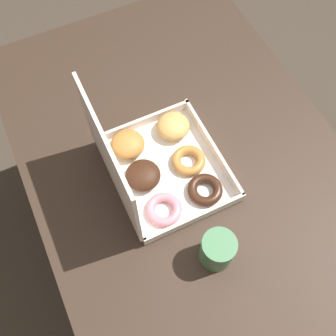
{
  "coord_description": "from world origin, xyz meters",
  "views": [
    {
      "loc": [
        -0.41,
        0.25,
        1.64
      ],
      "look_at": [
        -0.0,
        0.06,
        0.75
      ],
      "focal_mm": 42.0,
      "sensor_mm": 36.0,
      "label": 1
    }
  ],
  "objects": [
    {
      "name": "donut_box",
      "position": [
        0.01,
        0.09,
        0.78
      ],
      "size": [
        0.31,
        0.28,
        0.28
      ],
      "color": "white",
      "rests_on": "dining_table"
    },
    {
      "name": "ground_plane",
      "position": [
        0.0,
        0.0,
        0.0
      ],
      "size": [
        8.0,
        8.0,
        0.0
      ],
      "primitive_type": "plane",
      "color": "#42382D"
    },
    {
      "name": "dining_table",
      "position": [
        0.0,
        0.0,
        0.63
      ],
      "size": [
        1.21,
        0.81,
        0.73
      ],
      "color": "#38281E",
      "rests_on": "ground_plane"
    },
    {
      "name": "coffee_mug",
      "position": [
        -0.25,
        0.05,
        0.78
      ],
      "size": [
        0.08,
        0.08,
        0.1
      ],
      "color": "#4C8456",
      "rests_on": "dining_table"
    }
  ]
}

